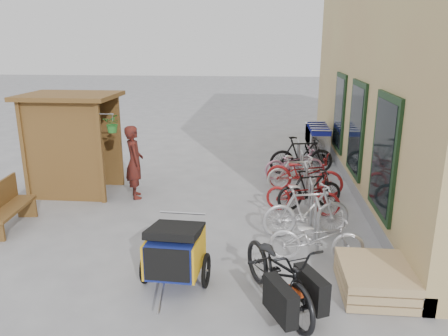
# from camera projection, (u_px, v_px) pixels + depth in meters

# --- Properties ---
(ground) EXTENTS (80.00, 80.00, 0.00)m
(ground) POSITION_uv_depth(u_px,v_px,m) (190.00, 242.00, 8.07)
(ground) COLOR #969799
(kiosk) EXTENTS (2.49, 1.65, 2.40)m
(kiosk) POSITION_uv_depth(u_px,v_px,m) (69.00, 130.00, 10.30)
(kiosk) COLOR brown
(kiosk) RESTS_ON ground
(bike_rack) EXTENTS (0.05, 5.35, 0.86)m
(bike_rack) POSITION_uv_depth(u_px,v_px,m) (306.00, 179.00, 10.02)
(bike_rack) COLOR #A5A8AD
(bike_rack) RESTS_ON ground
(pallet_stack) EXTENTS (1.00, 1.20, 0.40)m
(pallet_stack) POSITION_uv_depth(u_px,v_px,m) (375.00, 279.00, 6.41)
(pallet_stack) COLOR tan
(pallet_stack) RESTS_ON ground
(bench) EXTENTS (0.58, 1.51, 0.93)m
(bench) POSITION_uv_depth(u_px,v_px,m) (6.00, 206.00, 8.53)
(bench) COLOR brown
(bench) RESTS_ON ground
(shopping_carts) EXTENTS (0.60, 2.39, 1.08)m
(shopping_carts) POSITION_uv_depth(u_px,v_px,m) (317.00, 137.00, 13.98)
(shopping_carts) COLOR silver
(shopping_carts) RESTS_ON ground
(child_trailer) EXTENTS (1.02, 1.71, 1.00)m
(child_trailer) POSITION_uv_depth(u_px,v_px,m) (175.00, 250.00, 6.54)
(child_trailer) COLOR navy
(child_trailer) RESTS_ON ground
(cargo_bike) EXTENTS (1.48, 2.08, 1.04)m
(cargo_bike) POSITION_uv_depth(u_px,v_px,m) (279.00, 273.00, 5.98)
(cargo_bike) COLOR black
(cargo_bike) RESTS_ON ground
(person_kiosk) EXTENTS (0.63, 0.74, 1.72)m
(person_kiosk) POSITION_uv_depth(u_px,v_px,m) (134.00, 162.00, 10.15)
(person_kiosk) COLOR maroon
(person_kiosk) RESTS_ON ground
(bike_0) EXTENTS (1.59, 0.56, 0.83)m
(bike_0) POSITION_uv_depth(u_px,v_px,m) (317.00, 238.00, 7.27)
(bike_0) COLOR silver
(bike_0) RESTS_ON ground
(bike_1) EXTENTS (1.76, 0.87, 1.02)m
(bike_1) POSITION_uv_depth(u_px,v_px,m) (306.00, 210.00, 8.20)
(bike_1) COLOR silver
(bike_1) RESTS_ON ground
(bike_2) EXTENTS (1.69, 0.95, 0.84)m
(bike_2) POSITION_uv_depth(u_px,v_px,m) (303.00, 194.00, 9.32)
(bike_2) COLOR maroon
(bike_2) RESTS_ON ground
(bike_3) EXTENTS (1.57, 0.91, 0.91)m
(bike_3) POSITION_uv_depth(u_px,v_px,m) (310.00, 189.00, 9.53)
(bike_3) COLOR black
(bike_3) RESTS_ON ground
(bike_4) EXTENTS (1.99, 1.20, 0.99)m
(bike_4) POSITION_uv_depth(u_px,v_px,m) (304.00, 173.00, 10.54)
(bike_4) COLOR maroon
(bike_4) RESTS_ON ground
(bike_5) EXTENTS (1.53, 0.64, 0.89)m
(bike_5) POSITION_uv_depth(u_px,v_px,m) (297.00, 173.00, 10.77)
(bike_5) COLOR white
(bike_5) RESTS_ON ground
(bike_6) EXTENTS (1.70, 0.94, 0.85)m
(bike_6) POSITION_uv_depth(u_px,v_px,m) (294.00, 163.00, 11.66)
(bike_6) COLOR #C37E9A
(bike_6) RESTS_ON ground
(bike_7) EXTENTS (1.84, 0.82, 1.07)m
(bike_7) POSITION_uv_depth(u_px,v_px,m) (301.00, 155.00, 12.06)
(bike_7) COLOR black
(bike_7) RESTS_ON ground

